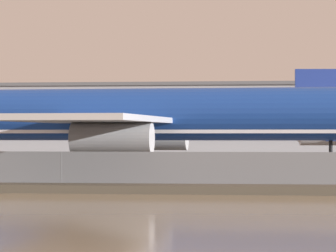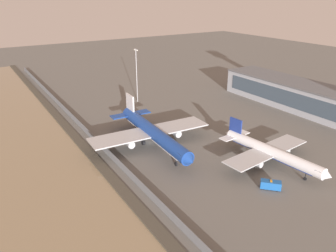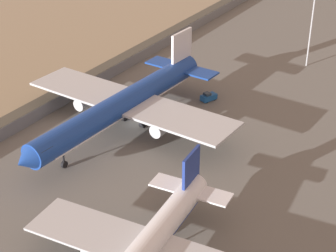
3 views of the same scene
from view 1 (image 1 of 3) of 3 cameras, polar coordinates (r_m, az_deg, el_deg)
name	(u,v)px [view 1 (image 1 of 3)]	position (r m, az deg, el deg)	size (l,w,h in m)	color
ground_plane	(105,177)	(81.14, -3.65, -3.00)	(500.00, 500.00, 0.00)	#66635E
shoreline_seawall	(45,188)	(61.11, -7.16, -3.60)	(320.00, 3.00, 0.50)	#474238
perimeter_fence	(62,170)	(65.43, -6.20, -2.55)	(280.00, 0.10, 2.42)	slate
cargo_jet_blue	(137,117)	(80.06, -1.83, 0.55)	(47.72, 41.22, 13.10)	#193D93
terminal_building	(273,120)	(153.13, 6.10, 0.33)	(93.86, 18.08, 11.33)	#9EA3AD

